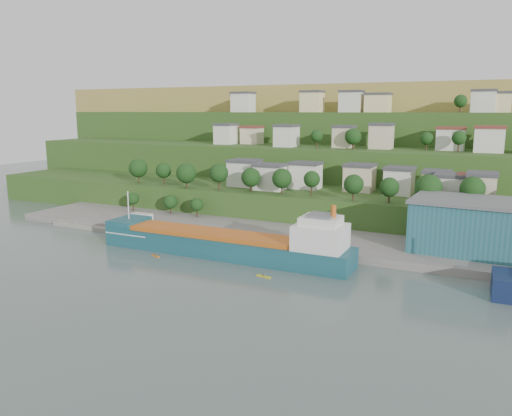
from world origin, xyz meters
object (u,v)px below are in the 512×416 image
Objects in this scene: cargo_ship_near at (230,246)px; kayak_orange at (155,255)px; caravan at (142,218)px; warehouse at (479,226)px.

kayak_orange is (-16.77, -8.19, -2.50)m from cargo_ship_near.
caravan is at bearing 158.31° from cargo_ship_near.
cargo_ship_near is 42.94m from caravan.
cargo_ship_near is 2.07× the size of warehouse.
cargo_ship_near is at bearing -20.55° from caravan.
cargo_ship_near reaches higher than caravan.
warehouse is 79.15m from kayak_orange.
cargo_ship_near is 60.35m from warehouse.
caravan reaches higher than kayak_orange.
warehouse reaches higher than kayak_orange.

